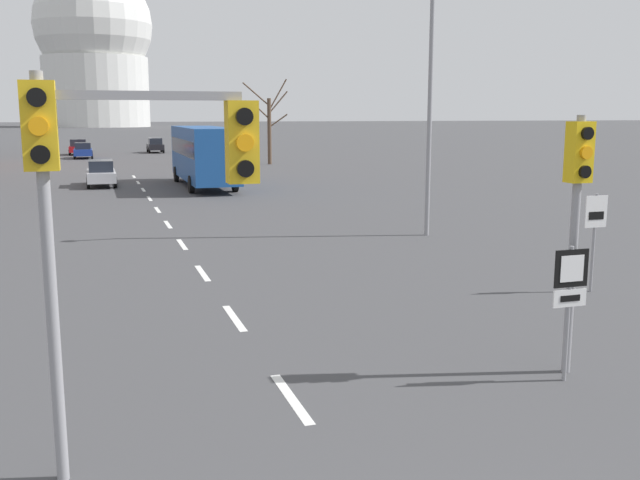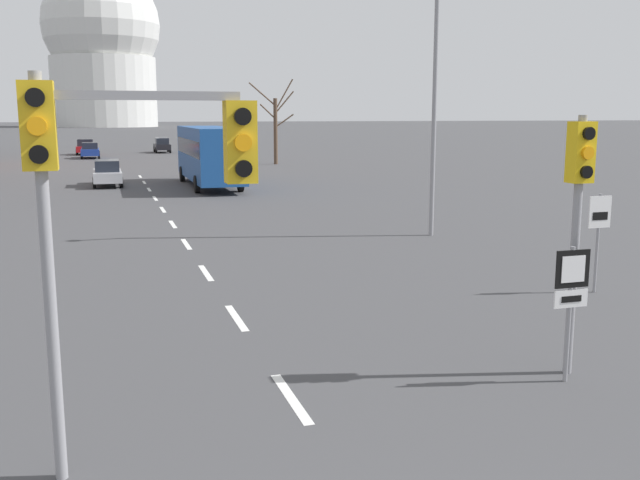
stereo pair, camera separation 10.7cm
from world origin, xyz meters
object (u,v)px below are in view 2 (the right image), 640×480
at_px(sedan_near_left, 162,145).
at_px(sedan_near_right, 107,173).
at_px(sedan_mid_centre, 85,147).
at_px(route_sign_post, 571,292).
at_px(sedan_far_left, 90,150).
at_px(traffic_signal_near_right, 578,195).
at_px(traffic_signal_near_left, 116,175).
at_px(speed_limit_sign, 599,226).
at_px(street_lamp_right, 427,71).
at_px(city_bus, 209,152).

bearing_deg(sedan_near_left, sedan_near_right, -99.67).
distance_m(sedan_near_left, sedan_mid_centre, 8.23).
relative_size(route_sign_post, sedan_far_left, 0.51).
bearing_deg(route_sign_post, sedan_mid_centre, 96.79).
bearing_deg(traffic_signal_near_right, sedan_near_right, 101.17).
bearing_deg(traffic_signal_near_left, speed_limit_sign, 27.08).
distance_m(traffic_signal_near_right, sedan_mid_centre, 70.53).
bearing_deg(speed_limit_sign, traffic_signal_near_left, -152.92).
relative_size(traffic_signal_near_right, street_lamp_right, 0.45).
relative_size(sedan_mid_centre, city_bus, 0.38).
height_order(route_sign_post, city_bus, city_bus).
bearing_deg(speed_limit_sign, street_lamp_right, 93.05).
bearing_deg(street_lamp_right, sedan_near_right, 115.60).
relative_size(traffic_signal_near_left, sedan_far_left, 1.09).
relative_size(traffic_signal_near_right, sedan_mid_centre, 1.04).
xyz_separation_m(route_sign_post, sedan_near_left, (-0.30, 71.96, -0.66)).
height_order(traffic_signal_near_right, sedan_near_right, traffic_signal_near_right).
xyz_separation_m(traffic_signal_near_right, sedan_far_left, (-8.10, 63.27, -2.19)).
bearing_deg(speed_limit_sign, city_bus, 100.29).
height_order(traffic_signal_near_left, route_sign_post, traffic_signal_near_left).
height_order(traffic_signal_near_left, sedan_near_left, traffic_signal_near_left).
distance_m(speed_limit_sign, sedan_near_left, 67.35).
relative_size(traffic_signal_near_left, sedan_near_right, 1.03).
relative_size(traffic_signal_near_left, speed_limit_sign, 1.97).
bearing_deg(speed_limit_sign, sedan_far_left, 101.62).
relative_size(sedan_near_right, city_bus, 0.42).
bearing_deg(route_sign_post, sedan_near_right, 100.64).
bearing_deg(sedan_near_right, city_bus, -21.73).
bearing_deg(speed_limit_sign, sedan_near_right, 109.70).
bearing_deg(traffic_signal_near_left, sedan_near_left, 84.91).
xyz_separation_m(traffic_signal_near_right, sedan_mid_centre, (-8.64, 69.97, -2.15)).
bearing_deg(sedan_far_left, sedan_near_left, 48.02).
height_order(traffic_signal_near_right, sedan_mid_centre, traffic_signal_near_right).
distance_m(traffic_signal_near_right, sedan_near_left, 71.67).
xyz_separation_m(sedan_near_right, sedan_mid_centre, (-1.78, 35.23, 0.03)).
xyz_separation_m(speed_limit_sign, city_bus, (-5.08, 28.01, 0.44)).
relative_size(speed_limit_sign, sedan_mid_centre, 0.59).
relative_size(traffic_signal_near_left, street_lamp_right, 0.50).
height_order(street_lamp_right, city_bus, street_lamp_right).
relative_size(sedan_near_left, sedan_far_left, 0.96).
xyz_separation_m(route_sign_post, speed_limit_sign, (4.26, 4.77, 0.13)).
bearing_deg(speed_limit_sign, route_sign_post, -131.80).
bearing_deg(street_lamp_right, route_sign_post, -105.87).
xyz_separation_m(traffic_signal_near_right, sedan_near_left, (-0.58, 71.63, -2.14)).
bearing_deg(sedan_near_right, traffic_signal_near_right, -78.83).
relative_size(sedan_near_left, sedan_mid_centre, 1.02).
bearing_deg(sedan_near_right, route_sign_post, -79.36).
distance_m(sedan_far_left, city_bus, 31.64).
distance_m(traffic_signal_near_left, street_lamp_right, 17.89).
distance_m(traffic_signal_near_right, traffic_signal_near_left, 7.19).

